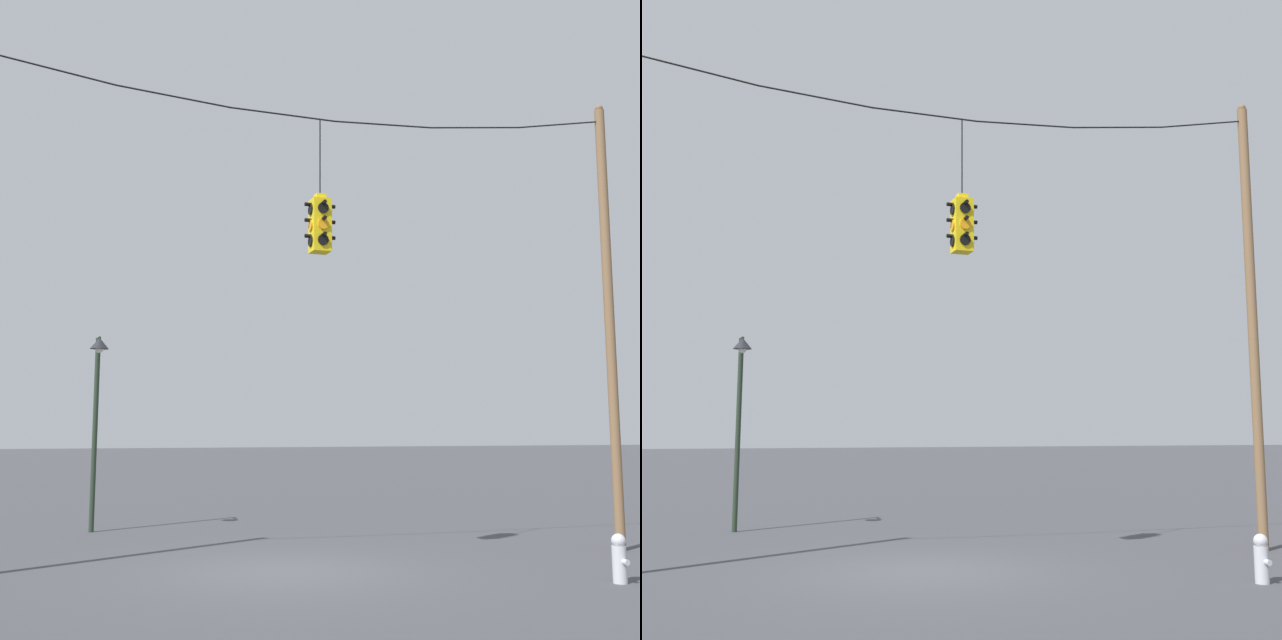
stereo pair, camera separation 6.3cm
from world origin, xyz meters
TOP-DOWN VIEW (x-y plane):
  - ground_plane at (0.00, 0.00)m, footprint 200.00×200.00m
  - utility_pole_right at (6.98, 0.13)m, footprint 0.20×0.20m
  - span_wire at (-0.00, 0.13)m, footprint 13.96×0.03m
  - traffic_light_over_intersection at (0.70, 0.13)m, footprint 0.58×0.58m
  - street_lamp at (-2.75, 6.33)m, footprint 0.44×0.76m
  - fire_hydrant at (4.65, -2.70)m, footprint 0.22×0.30m

SIDE VIEW (x-z plane):
  - ground_plane at x=0.00m, z-range 0.00..0.00m
  - fire_hydrant at x=4.65m, z-range 0.01..0.76m
  - street_lamp at x=-2.75m, z-range 1.00..5.56m
  - utility_pole_right at x=6.98m, z-range -0.01..9.21m
  - traffic_light_over_intersection at x=0.70m, z-range 4.81..7.33m
  - span_wire at x=0.00m, z-range 7.94..8.74m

